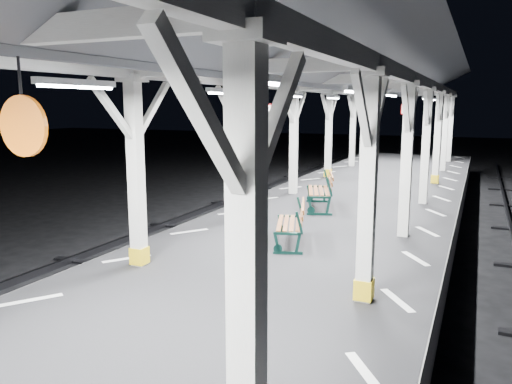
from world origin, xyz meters
The scene contains 6 objects.
platform centered at (0.00, 0.00, 0.50)m, with size 6.00×50.00×1.00m, color black.
hazard_stripes_left centered at (-2.45, 0.00, 1.00)m, with size 1.00×48.00×0.01m, color silver.
hazard_stripes_right centered at (2.45, 0.00, 1.00)m, with size 1.00×48.00×0.01m, color silver.
canopy centered at (0.00, -0.02, 4.56)m, with size 5.40×49.00×4.65m.
bench_mid centered at (0.03, 4.44, 1.46)m, with size 1.05×1.68×0.86m.
bench_far centered at (-0.46, 8.11, 1.53)m, with size 1.21×1.94×0.99m.
Camera 1 is at (3.39, -4.94, 3.82)m, focal length 35.00 mm.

